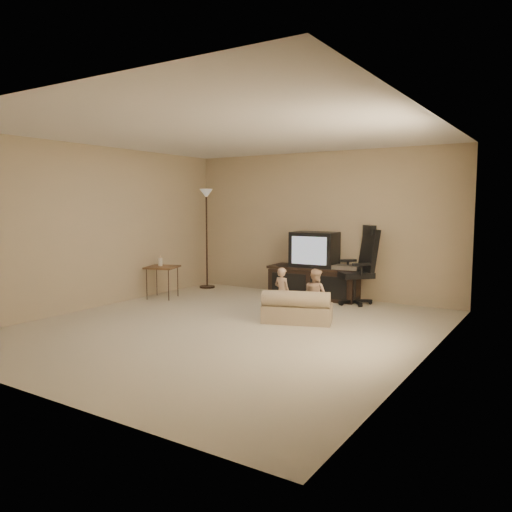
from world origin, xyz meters
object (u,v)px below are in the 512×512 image
Objects in this scene: tv_stand at (315,271)px; child_sofa at (297,309)px; floor_lamp at (206,216)px; toddler_right at (315,295)px; office_chair at (359,276)px; toddler_left at (282,292)px; side_table at (162,267)px.

tv_stand is 1.87m from child_sofa.
toddler_right is (2.98, -1.41, -1.01)m from floor_lamp.
tv_stand is 1.27× the size of office_chair.
toddler_right reaches higher than child_sofa.
office_chair is 3.17m from floor_lamp.
toddler_left is 0.98× the size of toddler_right.
floor_lamp is 3.03m from toddler_left.
side_table is (-2.20, -1.41, 0.06)m from tv_stand.
toddler_left is (-0.32, 0.15, 0.18)m from child_sofa.
tv_stand is 2.25× the size of toddler_left.
office_chair is 1.71× the size of side_table.
toddler_right is at bearing 22.31° from child_sofa.
floor_lamp reaches higher than toddler_left.
tv_stand is 2.20× the size of toddler_right.
tv_stand is 0.85× the size of floor_lamp.
child_sofa is at bearing -6.88° from side_table.
child_sofa is at bearing 164.54° from toddler_left.
office_chair reaches higher than toddler_right.
floor_lamp is 2.58× the size of toddler_right.
tv_stand reaches higher than side_table.
tv_stand is at bearing -140.07° from office_chair.
toddler_left is (-0.57, -1.51, -0.10)m from office_chair.
tv_stand is 1.76m from toddler_right.
side_table is 2.98m from toddler_right.
floor_lamp is at bearing 130.36° from child_sofa.
floor_lamp is (-3.03, -0.08, 0.92)m from office_chair.
child_sofa is at bearing -52.52° from office_chair.
toddler_right is at bearing -3.12° from side_table.
toddler_right is at bearing -46.24° from office_chair.
side_table is 0.71× the size of child_sofa.
office_chair is at bearing -9.34° from tv_stand.
office_chair is 0.67× the size of floor_lamp.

